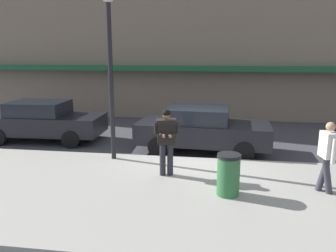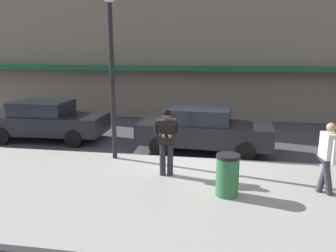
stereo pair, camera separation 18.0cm
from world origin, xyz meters
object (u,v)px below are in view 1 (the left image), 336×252
parked_sedan_near (43,121)px  trash_bin (228,174)px  parked_sedan_mid (202,129)px  man_texting_on_phone (166,135)px  pedestrian_in_light_coat (328,153)px  street_lamp_post (110,61)px

parked_sedan_near → trash_bin: bearing=-32.2°
parked_sedan_near → trash_bin: parked_sedan_near is taller
parked_sedan_mid → man_texting_on_phone: size_ratio=2.55×
pedestrian_in_light_coat → parked_sedan_near: bearing=157.1°
parked_sedan_near → man_texting_on_phone: bearing=-32.1°
man_texting_on_phone → trash_bin: bearing=-32.6°
parked_sedan_mid → street_lamp_post: street_lamp_post is taller
trash_bin → man_texting_on_phone: bearing=147.4°
parked_sedan_near → street_lamp_post: street_lamp_post is taller
man_texting_on_phone → street_lamp_post: bearing=147.4°
pedestrian_in_light_coat → trash_bin: (-2.26, -0.48, -0.47)m
street_lamp_post → parked_sedan_mid: bearing=31.5°
parked_sedan_mid → pedestrian_in_light_coat: bearing=-47.6°
parked_sedan_mid → trash_bin: 3.90m
pedestrian_in_light_coat → street_lamp_post: (-5.69, 1.72, 2.03)m
parked_sedan_near → trash_bin: (6.91, -4.34, -0.16)m
street_lamp_post → trash_bin: street_lamp_post is taller
parked_sedan_near → trash_bin: 8.16m
trash_bin → parked_sedan_near: bearing=147.8°
man_texting_on_phone → trash_bin: size_ratio=1.84×
man_texting_on_phone → trash_bin: (1.59, -1.02, -0.62)m
trash_bin → parked_sedan_mid: bearing=101.6°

